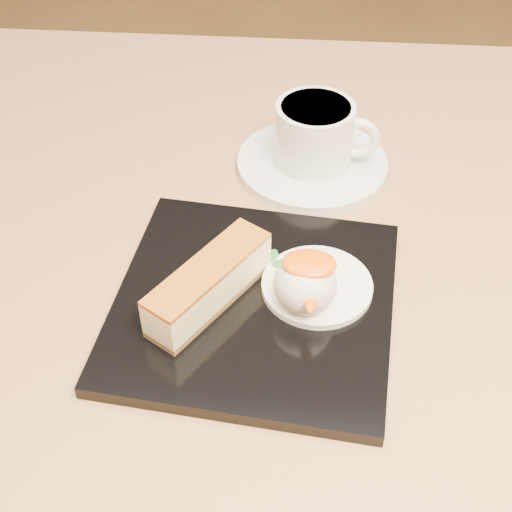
# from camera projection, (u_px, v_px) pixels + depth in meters

# --- Properties ---
(table) EXTENTS (0.80, 0.80, 0.72)m
(table) POSITION_uv_depth(u_px,v_px,m) (268.00, 360.00, 0.74)
(table) COLOR black
(table) RESTS_ON ground
(dessert_plate) EXTENTS (0.24, 0.24, 0.01)m
(dessert_plate) POSITION_uv_depth(u_px,v_px,m) (254.00, 303.00, 0.57)
(dessert_plate) COLOR black
(dessert_plate) RESTS_ON table
(cheesecake) EXTENTS (0.09, 0.12, 0.04)m
(cheesecake) POSITION_uv_depth(u_px,v_px,m) (209.00, 284.00, 0.56)
(cheesecake) COLOR brown
(cheesecake) RESTS_ON dessert_plate
(cream_smear) EXTENTS (0.09, 0.09, 0.01)m
(cream_smear) POSITION_uv_depth(u_px,v_px,m) (317.00, 286.00, 0.58)
(cream_smear) COLOR white
(cream_smear) RESTS_ON dessert_plate
(ice_cream_scoop) EXTENTS (0.05, 0.05, 0.05)m
(ice_cream_scoop) POSITION_uv_depth(u_px,v_px,m) (305.00, 284.00, 0.55)
(ice_cream_scoop) COLOR white
(ice_cream_scoop) RESTS_ON cream_smear
(mango_sauce) EXTENTS (0.04, 0.03, 0.01)m
(mango_sauce) POSITION_uv_depth(u_px,v_px,m) (309.00, 263.00, 0.53)
(mango_sauce) COLOR #FC5C07
(mango_sauce) RESTS_ON ice_cream_scoop
(mint_sprig) EXTENTS (0.03, 0.02, 0.00)m
(mint_sprig) POSITION_uv_depth(u_px,v_px,m) (283.00, 259.00, 0.59)
(mint_sprig) COLOR #287B31
(mint_sprig) RESTS_ON cream_smear
(saucer) EXTENTS (0.15, 0.15, 0.01)m
(saucer) POSITION_uv_depth(u_px,v_px,m) (312.00, 164.00, 0.71)
(saucer) COLOR white
(saucer) RESTS_ON table
(coffee_cup) EXTENTS (0.10, 0.08, 0.06)m
(coffee_cup) POSITION_uv_depth(u_px,v_px,m) (316.00, 133.00, 0.69)
(coffee_cup) COLOR white
(coffee_cup) RESTS_ON saucer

